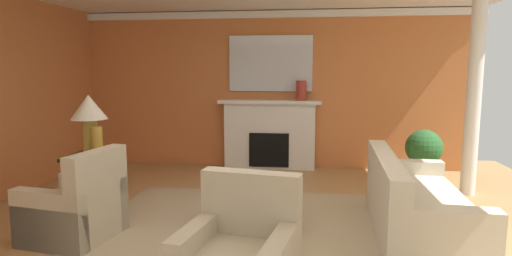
{
  "coord_description": "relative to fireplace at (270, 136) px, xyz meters",
  "views": [
    {
      "loc": [
        0.76,
        -4.21,
        1.74
      ],
      "look_at": [
        0.07,
        1.17,
        1.0
      ],
      "focal_mm": 29.61,
      "sensor_mm": 36.0,
      "label": 1
    }
  ],
  "objects": [
    {
      "name": "book_art_folio",
      "position": [
        0.0,
        -2.76,
        -0.07
      ],
      "size": [
        0.25,
        0.22,
        0.04
      ],
      "primitive_type": "cube",
      "rotation": [
        0.0,
        0.0,
        -0.13
      ],
      "color": "maroon",
      "rests_on": "coffee_table"
    },
    {
      "name": "mantel_mirror",
      "position": [
        -0.0,
        0.12,
        1.28
      ],
      "size": [
        1.47,
        0.04,
        0.98
      ],
      "primitive_type": "cube",
      "color": "silver"
    },
    {
      "name": "table_lamp",
      "position": [
        -1.97,
        -2.58,
        0.65
      ],
      "size": [
        0.44,
        0.44,
        0.75
      ],
      "color": "#B28E38",
      "rests_on": "side_table"
    },
    {
      "name": "vase_on_side_table",
      "position": [
        -1.82,
        -2.7,
        0.31
      ],
      "size": [
        0.13,
        0.13,
        0.38
      ],
      "primitive_type": "cylinder",
      "color": "#B7892D",
      "rests_on": "side_table"
    },
    {
      "name": "sofa",
      "position": [
        1.82,
        -2.92,
        -0.28
      ],
      "size": [
        1.0,
        2.14,
        0.85
      ],
      "color": "beige",
      "rests_on": "ground_plane"
    },
    {
      "name": "book_red_cover",
      "position": [
        0.06,
        -2.78,
        -0.11
      ],
      "size": [
        0.29,
        0.25,
        0.03
      ],
      "primitive_type": "cube",
      "rotation": [
        0.0,
        0.0,
        0.32
      ],
      "color": "maroon",
      "rests_on": "coffee_table"
    },
    {
      "name": "vase_mantel_right",
      "position": [
        0.55,
        -0.05,
        0.82
      ],
      "size": [
        0.18,
        0.18,
        0.34
      ],
      "primitive_type": "cylinder",
      "color": "#9E3328",
      "rests_on": "fireplace"
    },
    {
      "name": "column_white",
      "position": [
        2.94,
        -1.25,
        0.82
      ],
      "size": [
        0.2,
        0.2,
        2.79
      ],
      "primitive_type": "cylinder",
      "color": "white",
      "rests_on": "ground_plane"
    },
    {
      "name": "side_table",
      "position": [
        -1.97,
        -2.58,
        -0.18
      ],
      "size": [
        0.56,
        0.56,
        0.7
      ],
      "color": "black",
      "rests_on": "ground_plane"
    },
    {
      "name": "coffee_table",
      "position": [
        0.04,
        -2.89,
        -0.24
      ],
      "size": [
        1.0,
        1.0,
        0.45
      ],
      "color": "black",
      "rests_on": "ground_plane"
    },
    {
      "name": "area_rug",
      "position": [
        0.04,
        -2.89,
        -0.57
      ],
      "size": [
        3.42,
        2.73,
        0.01
      ],
      "primitive_type": "cube",
      "color": "tan",
      "rests_on": "ground_plane"
    },
    {
      "name": "ground_plane",
      "position": [
        -0.05,
        -3.19,
        -0.58
      ],
      "size": [
        8.67,
        8.67,
        0.0
      ],
      "primitive_type": "plane",
      "color": "tan"
    },
    {
      "name": "crown_moulding",
      "position": [
        -0.05,
        0.13,
        2.13
      ],
      "size": [
        7.26,
        0.08,
        0.12
      ],
      "primitive_type": "cube",
      "color": "white"
    },
    {
      "name": "potted_plant",
      "position": [
        2.47,
        -0.67,
        -0.09
      ],
      "size": [
        0.56,
        0.56,
        0.83
      ],
      "color": "#333333",
      "rests_on": "ground_plane"
    },
    {
      "name": "fireplace",
      "position": [
        0.0,
        0.0,
        0.0
      ],
      "size": [
        1.8,
        0.35,
        1.22
      ],
      "color": "white",
      "rests_on": "ground_plane"
    },
    {
      "name": "armchair_near_window",
      "position": [
        -1.67,
        -3.46,
        -0.27
      ],
      "size": [
        0.92,
        0.92,
        0.95
      ],
      "color": "#C1B293",
      "rests_on": "ground_plane"
    },
    {
      "name": "wall_fireplace",
      "position": [
        -0.05,
        0.21,
        0.82
      ],
      "size": [
        7.26,
        0.12,
        2.79
      ],
      "primitive_type": "cube",
      "color": "#CC723D",
      "rests_on": "ground_plane"
    }
  ]
}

